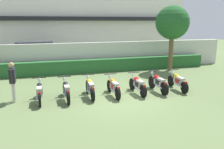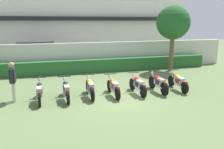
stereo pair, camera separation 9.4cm
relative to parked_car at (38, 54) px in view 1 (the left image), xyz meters
The scene contains 14 objects.
ground 10.45m from the parked_car, 70.35° to the right, with size 60.00×60.00×0.00m, color #607547.
building 7.40m from the parked_car, 59.82° to the left, with size 22.37×6.50×6.92m.
compound_wall 4.63m from the parked_car, 40.90° to the right, with size 21.25×0.30×1.96m, color silver.
hedge_row 5.14m from the parked_car, 46.84° to the right, with size 17.00×0.70×0.88m, color #28602D.
parked_car is the anchor object (origin of this frame).
tree_far_side 10.39m from the parked_car, 27.28° to the right, with size 2.29×2.29×4.46m.
motorcycle_in_row_0 8.98m from the parked_car, 88.82° to the right, with size 0.60×1.91×0.96m.
motorcycle_in_row_1 9.15m from the parked_car, 81.85° to the right, with size 0.60×1.92×0.96m.
motorcycle_in_row_2 9.27m from the parked_car, 75.08° to the right, with size 0.60×1.86×0.97m.
motorcycle_in_row_3 9.72m from the parked_car, 69.14° to the right, with size 0.60×1.89×0.95m.
motorcycle_in_row_4 10.22m from the parked_car, 62.85° to the right, with size 0.60×1.87×0.95m.
motorcycle_in_row_5 10.76m from the parked_car, 57.77° to the right, with size 0.60×1.92×0.98m.
motorcycle_in_row_6 11.37m from the parked_car, 52.91° to the right, with size 0.60×1.92×0.95m.
inspector_person 8.71m from the parked_car, 95.74° to the right, with size 0.23×0.69×1.73m.
Camera 1 is at (-3.05, -9.19, 3.38)m, focal length 37.27 mm.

